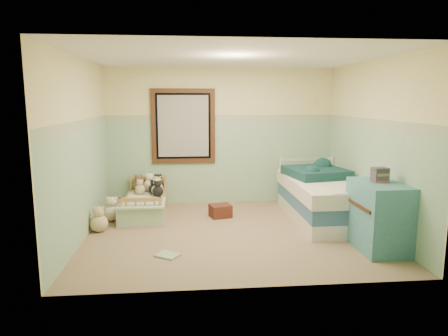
{
  "coord_description": "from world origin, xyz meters",
  "views": [
    {
      "loc": [
        -0.64,
        -5.68,
        1.92
      ],
      "look_at": [
        -0.08,
        0.35,
        0.9
      ],
      "focal_mm": 32.39,
      "sensor_mm": 36.0,
      "label": 1
    }
  ],
  "objects": [
    {
      "name": "plush_bed_brown",
      "position": [
        -1.52,
        1.55,
        0.39
      ],
      "size": [
        0.21,
        0.21,
        0.21
      ],
      "primitive_type": "sphere",
      "color": "brown",
      "rests_on": "toddler_mattress"
    },
    {
      "name": "twin_mattress",
      "position": [
        1.55,
        0.49,
        0.55
      ],
      "size": [
        1.07,
        2.1,
        0.22
      ],
      "primitive_type": "cube",
      "color": "white",
      "rests_on": "twin_boxspring"
    },
    {
      "name": "floor_book",
      "position": [
        -0.9,
        -0.86,
        0.01
      ],
      "size": [
        0.35,
        0.33,
        0.03
      ],
      "primitive_type": "cube",
      "rotation": [
        0.0,
        0.0,
        -0.59
      ],
      "color": "yellow",
      "rests_on": "floor"
    },
    {
      "name": "plush_bed_tan",
      "position": [
        -1.47,
        1.33,
        0.38
      ],
      "size": [
        0.18,
        0.18,
        0.18
      ],
      "primitive_type": "sphere",
      "color": "#CBB381",
      "rests_on": "toddler_mattress"
    },
    {
      "name": "extra_plush_5",
      "position": [
        -1.15,
        1.16,
        0.39
      ],
      "size": [
        0.21,
        0.21,
        0.21
      ],
      "primitive_type": "sphere",
      "color": "beige",
      "rests_on": "toddler_mattress"
    },
    {
      "name": "plush_floor_tan",
      "position": [
        -1.95,
        0.2,
        0.13
      ],
      "size": [
        0.26,
        0.26,
        0.26
      ],
      "primitive_type": "sphere",
      "color": "#CBB381",
      "rests_on": "floor"
    },
    {
      "name": "extra_plush_3",
      "position": [
        -1.17,
        1.56,
        0.4
      ],
      "size": [
        0.21,
        0.21,
        0.21
      ],
      "primitive_type": "sphere",
      "color": "black",
      "rests_on": "toddler_mattress"
    },
    {
      "name": "wall_left",
      "position": [
        -2.1,
        0.0,
        1.25
      ],
      "size": [
        0.04,
        3.6,
        2.5
      ],
      "primitive_type": "cube",
      "color": "#D1C988",
      "rests_on": "floor"
    },
    {
      "name": "wainscot_mint",
      "position": [
        0.0,
        1.79,
        0.75
      ],
      "size": [
        4.2,
        0.01,
        1.5
      ],
      "primitive_type": "cube",
      "color": "#81B38E",
      "rests_on": "floor"
    },
    {
      "name": "wall_right",
      "position": [
        2.1,
        0.0,
        1.25
      ],
      "size": [
        0.04,
        3.6,
        2.5
      ],
      "primitive_type": "cube",
      "color": "#D1C988",
      "rests_on": "floor"
    },
    {
      "name": "dresser",
      "position": [
        1.81,
        -0.84,
        0.44
      ],
      "size": [
        0.55,
        0.88,
        0.88
      ],
      "primitive_type": "cube",
      "color": "teal",
      "rests_on": "floor"
    },
    {
      "name": "ceiling",
      "position": [
        0.0,
        0.0,
        2.51
      ],
      "size": [
        4.2,
        3.6,
        0.02
      ],
      "primitive_type": "cube",
      "color": "white",
      "rests_on": "wall_back"
    },
    {
      "name": "twin_bed_frame",
      "position": [
        1.55,
        0.49,
        0.11
      ],
      "size": [
        1.03,
        2.06,
        0.22
      ],
      "primitive_type": "cube",
      "color": "silver",
      "rests_on": "floor"
    },
    {
      "name": "plush_bed_white",
      "position": [
        -1.32,
        1.55,
        0.4
      ],
      "size": [
        0.23,
        0.23,
        0.23
      ],
      "primitive_type": "sphere",
      "color": "silver",
      "rests_on": "toddler_mattress"
    },
    {
      "name": "teal_blanket",
      "position": [
        1.5,
        0.79,
        0.73
      ],
      "size": [
        1.03,
        1.07,
        0.14
      ],
      "primitive_type": "cube",
      "rotation": [
        0.0,
        0.0,
        0.19
      ],
      "color": "black",
      "rests_on": "twin_mattress"
    },
    {
      "name": "window_frame",
      "position": [
        -0.7,
        1.76,
        1.45
      ],
      "size": [
        1.16,
        0.06,
        1.36
      ],
      "primitive_type": "cube",
      "color": "#3C1E14",
      "rests_on": "wall_back"
    },
    {
      "name": "border_strip",
      "position": [
        0.0,
        1.79,
        1.57
      ],
      "size": [
        4.2,
        0.01,
        0.15
      ],
      "primitive_type": "cube",
      "color": "#547855",
      "rests_on": "wall_back"
    },
    {
      "name": "patchwork_quilt",
      "position": [
        -1.37,
        0.63,
        0.31
      ],
      "size": [
        0.72,
        0.67,
        0.03
      ],
      "primitive_type": "cube",
      "color": "#699FB7",
      "rests_on": "toddler_mattress"
    },
    {
      "name": "extra_plush_2",
      "position": [
        -1.15,
        1.12,
        0.39
      ],
      "size": [
        0.19,
        0.19,
        0.19
      ],
      "primitive_type": "sphere",
      "color": "black",
      "rests_on": "toddler_mattress"
    },
    {
      "name": "extra_plush_0",
      "position": [
        -1.18,
        1.53,
        0.39
      ],
      "size": [
        0.19,
        0.19,
        0.19
      ],
      "primitive_type": "sphere",
      "color": "#CBB381",
      "rests_on": "toddler_mattress"
    },
    {
      "name": "extra_plush_4",
      "position": [
        -1.2,
        1.49,
        0.37
      ],
      "size": [
        0.16,
        0.16,
        0.16
      ],
      "primitive_type": "sphere",
      "color": "#CBB381",
      "rests_on": "toddler_mattress"
    },
    {
      "name": "red_pillow",
      "position": [
        -0.1,
        0.8,
        0.1
      ],
      "size": [
        0.39,
        0.36,
        0.21
      ],
      "primitive_type": "cube",
      "rotation": [
        0.0,
        0.0,
        0.25
      ],
      "color": "maroon",
      "rests_on": "floor"
    },
    {
      "name": "window_blinds",
      "position": [
        -0.7,
        1.77,
        1.45
      ],
      "size": [
        0.92,
        0.01,
        1.12
      ],
      "primitive_type": "cube",
      "color": "beige",
      "rests_on": "window_frame"
    },
    {
      "name": "toddler_mattress",
      "position": [
        -1.37,
        1.05,
        0.23
      ],
      "size": [
        0.61,
        1.28,
        0.12
      ],
      "primitive_type": "cube",
      "color": "white",
      "rests_on": "toddler_bed_frame"
    },
    {
      "name": "plush_floor_cream",
      "position": [
        -1.85,
        0.72,
        0.14
      ],
      "size": [
        0.27,
        0.27,
        0.27
      ],
      "primitive_type": "sphere",
      "color": "beige",
      "rests_on": "floor"
    },
    {
      "name": "floor",
      "position": [
        0.0,
        0.0,
        -0.01
      ],
      "size": [
        4.2,
        3.6,
        0.02
      ],
      "primitive_type": "cube",
      "color": "#8F7351",
      "rests_on": "ground"
    },
    {
      "name": "wall_front",
      "position": [
        0.0,
        -1.8,
        1.25
      ],
      "size": [
        4.2,
        0.04,
        2.5
      ],
      "primitive_type": "cube",
      "color": "#D1C988",
      "rests_on": "floor"
    },
    {
      "name": "wall_back",
      "position": [
        0.0,
        1.8,
        1.25
      ],
      "size": [
        4.2,
        0.04,
        2.5
      ],
      "primitive_type": "cube",
      "color": "#D1C988",
      "rests_on": "floor"
    },
    {
      "name": "toddler_bed_frame",
      "position": [
        -1.37,
        1.05,
        0.09
      ],
      "size": [
        0.67,
        1.33,
        0.17
      ],
      "primitive_type": "cube",
      "color": "#A8793B",
      "rests_on": "floor"
    },
    {
      "name": "twin_boxspring",
      "position": [
        1.55,
        0.49,
        0.33
      ],
      "size": [
        1.03,
        2.06,
        0.22
      ],
      "primitive_type": "cube",
      "color": "navy",
      "rests_on": "twin_bed_frame"
    },
    {
      "name": "book_stack",
      "position": [
        1.81,
        -0.8,
        0.98
      ],
      "size": [
        0.2,
        0.16,
        0.19
      ],
      "primitive_type": "cube",
      "rotation": [
        0.0,
        0.0,
        0.07
      ],
      "color": "brown",
      "rests_on": "dresser"
    },
    {
      "name": "extra_plush_1",
      "position": [
        -1.15,
        1.24,
        0.38
      ],
      "size": [
        0.18,
        0.18,
        0.18
      ],
      "primitive_type": "sphere",
      "color": "brown",
      "rests_on": "toddler_mattress"
    },
    {
      "name": "plush_bed_dark",
      "position": [
        -1.24,
        1.33,
        0.38
      ],
      "size": [
        0.17,
        0.17,
        0.17
      ],
      "primitive_type": "sphere",
      "color": "black",
      "rests_on": "toddler_mattress"
    }
  ]
}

